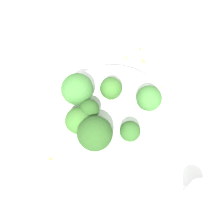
{
  "coord_description": "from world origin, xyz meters",
  "views": [
    {
      "loc": [
        0.14,
        0.15,
        0.64
      ],
      "look_at": [
        0.0,
        0.0,
        0.09
      ],
      "focal_mm": 60.0,
      "sensor_mm": 36.0,
      "label": 1
    }
  ],
  "objects": [
    {
      "name": "broccoli_floret_1",
      "position": [
        -0.06,
        0.02,
        0.08
      ],
      "size": [
        0.04,
        0.04,
        0.05
      ],
      "color": "#8EB770",
      "rests_on": "bowl"
    },
    {
      "name": "broccoli_floret_5",
      "position": [
        0.02,
        -0.03,
        0.08
      ],
      "size": [
        0.03,
        0.03,
        0.05
      ],
      "color": "#7A9E5B",
      "rests_on": "bowl"
    },
    {
      "name": "ground_plane",
      "position": [
        0.0,
        0.0,
        0.0
      ],
      "size": [
        3.0,
        3.0,
        0.0
      ],
      "primitive_type": "plane",
      "color": "white"
    },
    {
      "name": "almond_crumb_4",
      "position": [
        0.12,
        -0.03,
        0.0
      ],
      "size": [
        0.01,
        0.01,
        0.01
      ],
      "primitive_type": "cube",
      "rotation": [
        0.0,
        0.0,
        3.06
      ],
      "color": "olive",
      "rests_on": "ground_plane"
    },
    {
      "name": "almond_crumb_1",
      "position": [
        -0.12,
        -0.08,
        0.0
      ],
      "size": [
        0.01,
        0.01,
        0.01
      ],
      "primitive_type": "cube",
      "rotation": [
        0.0,
        0.0,
        4.35
      ],
      "color": "tan",
      "rests_on": "ground_plane"
    },
    {
      "name": "almond_crumb_0",
      "position": [
        -0.12,
        0.01,
        0.0
      ],
      "size": [
        0.0,
        0.01,
        0.01
      ],
      "primitive_type": "cube",
      "rotation": [
        0.0,
        0.0,
        1.5
      ],
      "color": "tan",
      "rests_on": "ground_plane"
    },
    {
      "name": "bowl",
      "position": [
        0.0,
        0.0,
        0.03
      ],
      "size": [
        0.2,
        0.2,
        0.05
      ],
      "primitive_type": "cylinder",
      "color": "white",
      "rests_on": "ground_plane"
    },
    {
      "name": "almond_crumb_2",
      "position": [
        -0.15,
        -0.08,
        0.0
      ],
      "size": [
        0.01,
        0.01,
        0.01
      ],
      "primitive_type": "cube",
      "rotation": [
        0.0,
        0.0,
        0.99
      ],
      "color": "#AD7F4C",
      "rests_on": "ground_plane"
    },
    {
      "name": "broccoli_floret_3",
      "position": [
        0.04,
        0.01,
        0.09
      ],
      "size": [
        0.06,
        0.06,
        0.07
      ],
      "color": "#84AD66",
      "rests_on": "bowl"
    },
    {
      "name": "broccoli_floret_4",
      "position": [
        -0.03,
        -0.03,
        0.08
      ],
      "size": [
        0.04,
        0.04,
        0.05
      ],
      "color": "#7A9E5B",
      "rests_on": "bowl"
    },
    {
      "name": "broccoli_floret_6",
      "position": [
        0.05,
        -0.03,
        0.08
      ],
      "size": [
        0.04,
        0.04,
        0.05
      ],
      "color": "#8EB770",
      "rests_on": "bowl"
    },
    {
      "name": "broccoli_floret_2",
      "position": [
        0.01,
        -0.07,
        0.09
      ],
      "size": [
        0.05,
        0.05,
        0.06
      ],
      "color": "#7A9E5B",
      "rests_on": "bowl"
    },
    {
      "name": "almond_crumb_3",
      "position": [
        -0.14,
        -0.06,
        0.0
      ],
      "size": [
        0.01,
        0.01,
        0.01
      ],
      "primitive_type": "cube",
      "rotation": [
        0.0,
        0.0,
        1.22
      ],
      "color": "#AD7F4C",
      "rests_on": "ground_plane"
    },
    {
      "name": "pepper_shaker",
      "position": [
        -0.02,
        0.18,
        0.03
      ],
      "size": [
        0.04,
        0.04,
        0.06
      ],
      "color": "silver",
      "rests_on": "ground_plane"
    },
    {
      "name": "broccoli_floret_0",
      "position": [
        -0.0,
        0.04,
        0.08
      ],
      "size": [
        0.03,
        0.03,
        0.04
      ],
      "color": "#8EB770",
      "rests_on": "bowl"
    }
  ]
}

